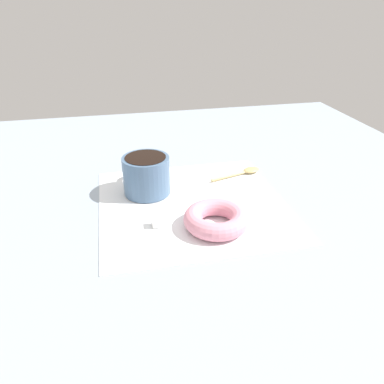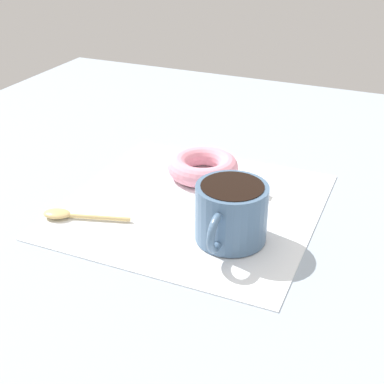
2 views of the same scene
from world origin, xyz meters
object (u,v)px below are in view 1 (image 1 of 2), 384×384
Objects in this scene: coffee_cup at (146,174)px; sugar_cube at (157,222)px; donut at (216,219)px; spoon at (246,171)px.

coffee_cup reaches higher than sugar_cube.
donut is at bearing -13.99° from sugar_cube.
sugar_cube reaches higher than spoon.
coffee_cup is at bearing 91.04° from sugar_cube.
coffee_cup is 7.64× the size of sugar_cube.
donut reaches higher than spoon.
donut is (9.53, -14.39, -2.28)cm from coffee_cup.
sugar_cube is at bearing -88.96° from coffee_cup.
coffee_cup is 1.00× the size of spoon.
spoon is 7.64× the size of sugar_cube.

